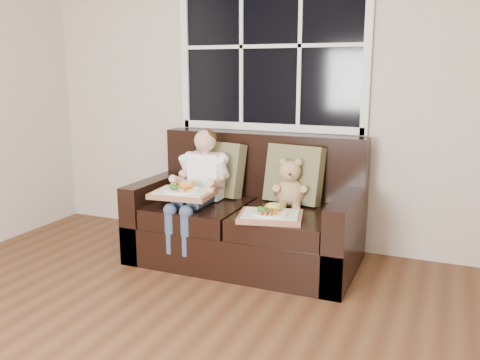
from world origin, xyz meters
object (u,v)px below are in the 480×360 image
at_px(tray_left, 183,192).
at_px(tray_right, 271,215).
at_px(teddy_bear, 290,187).
at_px(child, 200,178).
at_px(loveseat, 249,220).

relative_size(tray_left, tray_right, 0.94).
bearing_deg(teddy_bear, tray_right, -107.55).
distance_m(teddy_bear, tray_right, 0.39).
distance_m(child, tray_left, 0.23).
height_order(loveseat, child, child).
distance_m(child, teddy_bear, 0.69).
bearing_deg(child, loveseat, 18.48).
height_order(loveseat, teddy_bear, loveseat).
height_order(child, tray_left, child).
bearing_deg(tray_right, tray_left, 166.46).
height_order(child, tray_right, child).
bearing_deg(loveseat, teddy_bear, 4.85).
xyz_separation_m(child, tray_right, (0.66, -0.23, -0.16)).
height_order(loveseat, tray_right, loveseat).
relative_size(loveseat, tray_left, 3.64).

